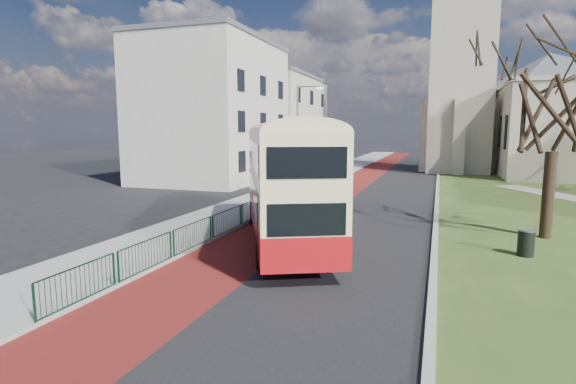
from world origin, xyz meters
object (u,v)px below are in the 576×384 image
at_px(bus, 286,177).
at_px(litter_bin, 526,242).
at_px(streetlamp, 299,132).
at_px(winter_tree_near, 557,81).

distance_m(bus, litter_bin, 9.55).
height_order(bus, litter_bin, bus).
bearing_deg(bus, streetlamp, 80.32).
bearing_deg(winter_tree_near, bus, -158.19).
distance_m(bus, winter_tree_near, 12.06).
distance_m(streetlamp, winter_tree_near, 19.33).
bearing_deg(bus, litter_bin, -20.21).
relative_size(streetlamp, winter_tree_near, 0.82).
xyz_separation_m(winter_tree_near, litter_bin, (-1.32, -3.46, -6.21)).
height_order(streetlamp, litter_bin, streetlamp).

